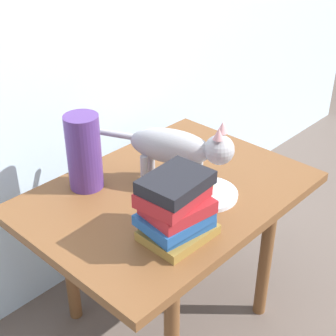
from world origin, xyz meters
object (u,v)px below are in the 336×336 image
Objects in this scene: book_stack at (176,209)px; green_vase at (84,152)px; side_table at (168,208)px; plate at (207,194)px; cat at (180,148)px; bread_roll at (204,184)px.

green_vase is (0.00, 0.38, 0.03)m from book_stack.
side_table is 0.14m from plate.
bread_roll is at bearing -83.68° from cat.
side_table is 10.90× the size of bread_roll.
bread_roll is 0.40× the size of book_stack.
bread_roll reaches higher than side_table.
plate is 0.16m from cat.
book_stack is 0.38m from green_vase.
plate is 2.32× the size of bread_roll.
cat is at bearing 96.32° from bread_roll.
bread_roll is (-0.00, 0.01, 0.03)m from plate.
book_stack is at bearing -131.78° from side_table.
green_vase reaches higher than plate.
side_table is 3.64× the size of green_vase.
book_stack is (-0.21, -0.07, 0.09)m from plate.
green_vase reaches higher than side_table.
side_table is at bearing 120.65° from bread_roll.
book_stack is 0.84× the size of green_vase.
plate is 0.41× the size of cat.
bread_roll is 0.18× the size of cat.
side_table is at bearing 118.60° from plate.
book_stack is at bearing -90.18° from green_vase.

